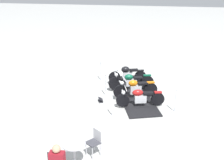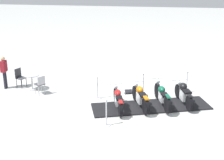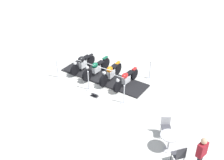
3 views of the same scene
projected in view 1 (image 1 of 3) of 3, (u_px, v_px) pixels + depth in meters
ground_plane at (133, 94)px, 14.46m from camera, size 80.00×80.00×0.00m
display_platform at (133, 93)px, 14.45m from camera, size 3.00×5.33×0.06m
motorcycle_black at (127, 74)px, 15.62m from camera, size 2.02×0.88×0.95m
motorcycle_forest at (131, 81)px, 14.73m from camera, size 2.29×0.90×1.04m
motorcycle_copper at (135, 88)px, 13.82m from camera, size 2.07×1.02×0.99m
motorcycle_maroon at (140, 97)px, 12.93m from camera, size 2.16×0.84×0.89m
stanchion_right_front at (101, 74)px, 16.15m from camera, size 0.28×0.28×1.09m
stanchion_left_rear at (175, 105)px, 12.51m from camera, size 0.34×0.34×1.10m
stanchion_right_rear at (112, 109)px, 12.13m from camera, size 0.36×0.36×1.07m
stanchion_right_mid at (106, 89)px, 14.14m from camera, size 0.34×0.34×1.14m
info_placard at (101, 100)px, 13.62m from camera, size 0.31×0.43×0.18m
cafe_table at (74, 149)px, 8.96m from camera, size 0.75×0.75×0.78m
cafe_chair_near_table at (95, 141)px, 9.48m from camera, size 0.56×0.56×0.92m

